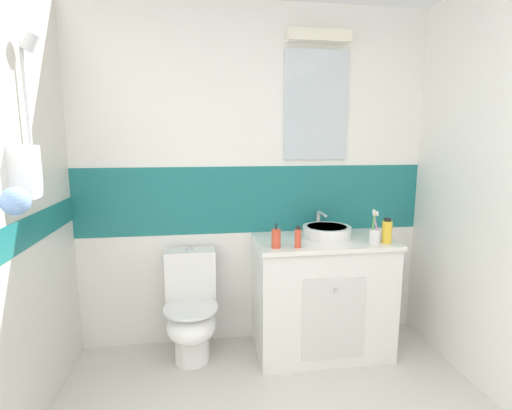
% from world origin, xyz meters
% --- Properties ---
extents(wall_back_tiled, '(3.20, 0.20, 2.50)m').
position_xyz_m(wall_back_tiled, '(0.01, 2.45, 1.26)').
color(wall_back_tiled, white).
rests_on(wall_back_tiled, ground_plane).
extents(vanity_cabinet, '(0.97, 0.56, 0.85)m').
position_xyz_m(vanity_cabinet, '(0.45, 2.13, 0.43)').
color(vanity_cabinet, white).
rests_on(vanity_cabinet, ground_plane).
extents(sink_basin, '(0.35, 0.39, 0.16)m').
position_xyz_m(sink_basin, '(0.49, 2.18, 0.89)').
color(sink_basin, white).
rests_on(sink_basin, vanity_cabinet).
extents(toilet, '(0.37, 0.50, 0.78)m').
position_xyz_m(toilet, '(-0.49, 2.16, 0.36)').
color(toilet, white).
rests_on(toilet, ground_plane).
extents(toothbrush_cup, '(0.07, 0.07, 0.23)m').
position_xyz_m(toothbrush_cup, '(0.76, 1.97, 0.91)').
color(toothbrush_cup, white).
rests_on(toothbrush_cup, vanity_cabinet).
extents(soap_dispenser, '(0.06, 0.06, 0.16)m').
position_xyz_m(soap_dispenser, '(0.08, 1.96, 0.91)').
color(soap_dispenser, '#D84C33').
rests_on(soap_dispenser, vanity_cabinet).
extents(mouthwash_bottle, '(0.07, 0.07, 0.17)m').
position_xyz_m(mouthwash_bottle, '(0.85, 1.97, 0.93)').
color(mouthwash_bottle, yellow).
rests_on(mouthwash_bottle, vanity_cabinet).
extents(deodorant_spray_can, '(0.04, 0.04, 0.14)m').
position_xyz_m(deodorant_spray_can, '(0.22, 1.94, 0.92)').
color(deodorant_spray_can, '#D84C33').
rests_on(deodorant_spray_can, vanity_cabinet).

